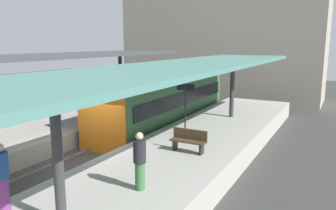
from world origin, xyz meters
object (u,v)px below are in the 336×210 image
(passenger_far_end, at_px, (2,177))
(platform_sign, at_px, (185,96))
(commuter_train, at_px, (165,101))
(platform_bench, at_px, (189,140))
(passenger_mid_platform, at_px, (140,160))

(passenger_far_end, bearing_deg, platform_sign, 86.69)
(commuter_train, height_order, passenger_far_end, commuter_train)
(platform_bench, relative_size, passenger_far_end, 0.80)
(platform_bench, xyz_separation_m, platform_sign, (-1.54, 2.92, 1.16))
(commuter_train, distance_m, passenger_mid_platform, 10.41)
(commuter_train, relative_size, passenger_far_end, 6.64)
(commuter_train, distance_m, platform_sign, 4.04)
(commuter_train, xyz_separation_m, passenger_far_end, (2.17, -12.05, 0.18))
(platform_bench, xyz_separation_m, passenger_mid_platform, (0.17, -3.64, 0.40))
(platform_sign, relative_size, passenger_far_end, 1.26)
(platform_bench, relative_size, platform_sign, 0.63)
(platform_sign, xyz_separation_m, passenger_far_end, (-0.53, -9.19, -0.71))
(platform_sign, xyz_separation_m, passenger_mid_platform, (1.71, -6.56, -0.76))
(commuter_train, xyz_separation_m, passenger_mid_platform, (4.42, -9.42, 0.14))
(platform_bench, height_order, passenger_mid_platform, passenger_mid_platform)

